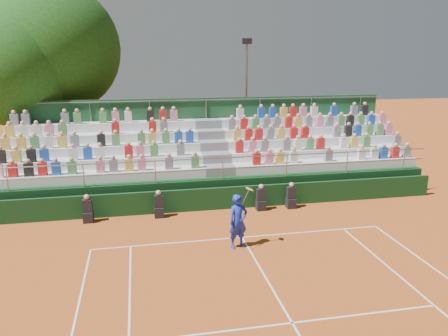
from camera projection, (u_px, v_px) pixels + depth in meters
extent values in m
plane|color=#B0511D|center=(242.00, 237.00, 16.41)|extent=(90.00, 90.00, 0.00)
cube|color=white|center=(242.00, 237.00, 16.41)|extent=(11.00, 0.06, 0.01)
cube|color=white|center=(267.00, 279.00, 13.37)|extent=(0.06, 6.40, 0.01)
cube|color=white|center=(292.00, 323.00, 11.20)|extent=(8.22, 0.06, 0.01)
cube|color=black|center=(225.00, 198.00, 19.32)|extent=(20.00, 0.15, 1.00)
cube|color=black|center=(88.00, 217.00, 17.86)|extent=(0.40, 0.40, 0.44)
cube|color=black|center=(87.00, 206.00, 17.74)|extent=(0.38, 0.25, 0.55)
sphere|color=tan|center=(87.00, 197.00, 17.64)|extent=(0.22, 0.22, 0.22)
cube|color=black|center=(159.00, 212.00, 18.40)|extent=(0.40, 0.40, 0.44)
cube|color=black|center=(159.00, 201.00, 18.28)|extent=(0.38, 0.25, 0.55)
sphere|color=tan|center=(158.00, 193.00, 18.19)|extent=(0.22, 0.22, 0.22)
cube|color=black|center=(261.00, 205.00, 19.24)|extent=(0.40, 0.40, 0.44)
cube|color=black|center=(261.00, 195.00, 19.12)|extent=(0.38, 0.25, 0.55)
sphere|color=tan|center=(261.00, 187.00, 19.02)|extent=(0.22, 0.22, 0.22)
cube|color=black|center=(291.00, 203.00, 19.51)|extent=(0.40, 0.40, 0.44)
cube|color=black|center=(291.00, 193.00, 19.38)|extent=(0.38, 0.25, 0.55)
sphere|color=tan|center=(292.00, 185.00, 19.29)|extent=(0.22, 0.22, 0.22)
cube|color=black|center=(213.00, 177.00, 22.23)|extent=(20.00, 5.20, 1.20)
cube|color=silver|center=(101.00, 176.00, 19.43)|extent=(9.30, 0.85, 0.42)
cube|color=silver|center=(326.00, 165.00, 21.44)|extent=(9.30, 0.85, 0.42)
cube|color=slate|center=(219.00, 170.00, 20.43)|extent=(1.40, 0.85, 0.42)
cube|color=silver|center=(102.00, 162.00, 20.12)|extent=(9.30, 0.85, 0.42)
cube|color=silver|center=(320.00, 152.00, 22.14)|extent=(9.30, 0.85, 0.42)
cube|color=slate|center=(216.00, 157.00, 21.13)|extent=(1.40, 0.85, 0.42)
cube|color=silver|center=(103.00, 150.00, 20.82)|extent=(9.30, 0.85, 0.42)
cube|color=silver|center=(314.00, 141.00, 22.84)|extent=(9.30, 0.85, 0.42)
cube|color=slate|center=(213.00, 145.00, 21.83)|extent=(1.40, 0.85, 0.42)
cube|color=silver|center=(103.00, 138.00, 21.52)|extent=(9.30, 0.85, 0.42)
cube|color=silver|center=(308.00, 130.00, 23.54)|extent=(9.30, 0.85, 0.42)
cube|color=slate|center=(210.00, 134.00, 22.53)|extent=(1.40, 0.85, 0.42)
cube|color=silver|center=(104.00, 127.00, 22.22)|extent=(9.30, 0.85, 0.42)
cube|color=silver|center=(302.00, 120.00, 24.24)|extent=(9.30, 0.85, 0.42)
cube|color=slate|center=(207.00, 123.00, 23.23)|extent=(1.40, 0.85, 0.42)
cube|color=#1B4727|center=(206.00, 138.00, 23.96)|extent=(20.00, 0.12, 4.40)
cylinder|color=gray|center=(223.00, 158.00, 19.40)|extent=(20.00, 0.05, 0.05)
cylinder|color=gray|center=(206.00, 100.00, 23.32)|extent=(20.00, 0.05, 0.05)
cube|color=red|center=(13.00, 170.00, 18.48)|extent=(0.36, 0.24, 0.56)
cube|color=black|center=(29.00, 170.00, 18.60)|extent=(0.36, 0.24, 0.56)
cube|color=red|center=(43.00, 169.00, 18.70)|extent=(0.36, 0.24, 0.56)
cube|color=#1E4CB2|center=(56.00, 168.00, 18.81)|extent=(0.36, 0.24, 0.56)
cube|color=#4C8C4C|center=(72.00, 168.00, 18.93)|extent=(0.36, 0.24, 0.56)
cube|color=pink|center=(100.00, 166.00, 19.16)|extent=(0.36, 0.24, 0.56)
cube|color=slate|center=(114.00, 166.00, 19.26)|extent=(0.36, 0.24, 0.56)
cube|color=gold|center=(129.00, 165.00, 19.39)|extent=(0.36, 0.24, 0.56)
cube|color=pink|center=(142.00, 164.00, 19.50)|extent=(0.36, 0.24, 0.56)
cube|color=slate|center=(169.00, 163.00, 19.73)|extent=(0.36, 0.24, 0.56)
cube|color=#4C8C4C|center=(195.00, 162.00, 19.95)|extent=(0.36, 0.24, 0.56)
cube|color=black|center=(1.00, 157.00, 19.06)|extent=(0.36, 0.24, 0.56)
cube|color=gold|center=(16.00, 156.00, 19.18)|extent=(0.36, 0.24, 0.56)
cube|color=black|center=(31.00, 156.00, 19.29)|extent=(0.36, 0.24, 0.56)
cube|color=#1E4CB2|center=(44.00, 155.00, 19.40)|extent=(0.36, 0.24, 0.56)
cube|color=silver|center=(73.00, 154.00, 19.63)|extent=(0.36, 0.24, 0.56)
cube|color=#1E4CB2|center=(88.00, 153.00, 19.75)|extent=(0.36, 0.24, 0.56)
cube|color=silver|center=(100.00, 153.00, 19.85)|extent=(0.36, 0.24, 0.56)
cube|color=red|center=(129.00, 152.00, 20.09)|extent=(0.36, 0.24, 0.56)
cube|color=pink|center=(140.00, 151.00, 20.19)|extent=(0.36, 0.24, 0.56)
cube|color=#4C8C4C|center=(154.00, 151.00, 20.31)|extent=(0.36, 0.24, 0.56)
cube|color=slate|center=(180.00, 149.00, 20.54)|extent=(0.36, 0.24, 0.56)
cube|color=gold|center=(5.00, 144.00, 19.76)|extent=(0.36, 0.24, 0.56)
cube|color=gold|center=(21.00, 143.00, 19.88)|extent=(0.36, 0.24, 0.56)
cube|color=#4C8C4C|center=(35.00, 143.00, 20.00)|extent=(0.36, 0.24, 0.56)
cube|color=silver|center=(49.00, 142.00, 20.11)|extent=(0.36, 0.24, 0.56)
cube|color=gold|center=(62.00, 142.00, 20.22)|extent=(0.36, 0.24, 0.56)
cube|color=slate|center=(75.00, 141.00, 20.33)|extent=(0.36, 0.24, 0.56)
cube|color=black|center=(101.00, 140.00, 20.55)|extent=(0.36, 0.24, 0.56)
cube|color=#4C8C4C|center=(116.00, 140.00, 20.68)|extent=(0.36, 0.24, 0.56)
cube|color=#4C8C4C|center=(142.00, 139.00, 20.90)|extent=(0.36, 0.24, 0.56)
cube|color=gold|center=(152.00, 138.00, 21.00)|extent=(0.36, 0.24, 0.56)
cube|color=#4C8C4C|center=(166.00, 138.00, 21.12)|extent=(0.36, 0.24, 0.56)
cube|color=#1E4CB2|center=(179.00, 137.00, 21.24)|extent=(0.36, 0.24, 0.56)
cube|color=#1E4CB2|center=(190.00, 137.00, 21.34)|extent=(0.36, 0.24, 0.56)
cube|color=gold|center=(10.00, 131.00, 20.46)|extent=(0.36, 0.24, 0.56)
cube|color=silver|center=(23.00, 131.00, 20.57)|extent=(0.36, 0.24, 0.56)
cube|color=silver|center=(37.00, 131.00, 20.69)|extent=(0.36, 0.24, 0.56)
cube|color=pink|center=(49.00, 130.00, 20.79)|extent=(0.36, 0.24, 0.56)
cube|color=#4C8C4C|center=(63.00, 130.00, 20.91)|extent=(0.36, 0.24, 0.56)
cube|color=red|center=(116.00, 128.00, 21.37)|extent=(0.36, 0.24, 0.56)
cube|color=red|center=(153.00, 127.00, 21.71)|extent=(0.36, 0.24, 0.56)
cube|color=slate|center=(164.00, 126.00, 21.82)|extent=(0.36, 0.24, 0.56)
cube|color=slate|center=(14.00, 120.00, 21.17)|extent=(0.36, 0.24, 0.56)
cube|color=slate|center=(26.00, 119.00, 21.27)|extent=(0.36, 0.24, 0.56)
cube|color=slate|center=(65.00, 118.00, 21.61)|extent=(0.36, 0.24, 0.56)
cube|color=#4C8C4C|center=(77.00, 118.00, 21.72)|extent=(0.36, 0.24, 0.56)
cube|color=#4C8C4C|center=(103.00, 117.00, 21.95)|extent=(0.36, 0.24, 0.56)
cube|color=pink|center=(116.00, 117.00, 22.07)|extent=(0.36, 0.24, 0.56)
cube|color=silver|center=(128.00, 117.00, 22.19)|extent=(0.36, 0.24, 0.56)
cube|color=black|center=(150.00, 116.00, 22.40)|extent=(0.36, 0.24, 0.56)
cube|color=red|center=(163.00, 116.00, 22.52)|extent=(0.36, 0.24, 0.56)
cube|color=pink|center=(174.00, 116.00, 22.63)|extent=(0.36, 0.24, 0.56)
cube|color=red|center=(256.00, 159.00, 20.50)|extent=(0.36, 0.24, 0.56)
cube|color=pink|center=(269.00, 158.00, 20.62)|extent=(0.36, 0.24, 0.56)
cube|color=gold|center=(280.00, 158.00, 20.72)|extent=(0.36, 0.24, 0.56)
cube|color=silver|center=(293.00, 157.00, 20.84)|extent=(0.36, 0.24, 0.56)
cube|color=slate|center=(328.00, 156.00, 21.18)|extent=(0.36, 0.24, 0.56)
cube|color=silver|center=(361.00, 154.00, 21.51)|extent=(0.36, 0.24, 0.56)
cube|color=silver|center=(374.00, 153.00, 21.64)|extent=(0.36, 0.24, 0.56)
cube|color=#1E4CB2|center=(383.00, 153.00, 21.73)|extent=(0.36, 0.24, 0.56)
cube|color=red|center=(395.00, 152.00, 21.85)|extent=(0.36, 0.24, 0.56)
cube|color=slate|center=(406.00, 152.00, 21.97)|extent=(0.36, 0.24, 0.56)
cube|color=red|center=(239.00, 147.00, 21.08)|extent=(0.36, 0.24, 0.56)
cube|color=pink|center=(252.00, 146.00, 21.20)|extent=(0.36, 0.24, 0.56)
cube|color=slate|center=(265.00, 146.00, 21.32)|extent=(0.36, 0.24, 0.56)
cube|color=slate|center=(286.00, 145.00, 21.53)|extent=(0.36, 0.24, 0.56)
cube|color=silver|center=(298.00, 145.00, 21.64)|extent=(0.36, 0.24, 0.56)
cube|color=#4C8C4C|center=(310.00, 144.00, 21.76)|extent=(0.36, 0.24, 0.56)
cube|color=red|center=(321.00, 144.00, 21.87)|extent=(0.36, 0.24, 0.56)
cube|color=silver|center=(343.00, 143.00, 22.10)|extent=(0.36, 0.24, 0.56)
cube|color=gold|center=(354.00, 142.00, 22.21)|extent=(0.36, 0.24, 0.56)
cube|color=#4C8C4C|center=(366.00, 142.00, 22.34)|extent=(0.36, 0.24, 0.56)
cube|color=slate|center=(397.00, 140.00, 22.66)|extent=(0.36, 0.24, 0.56)
cube|color=gold|center=(237.00, 135.00, 21.79)|extent=(0.36, 0.24, 0.56)
cube|color=red|center=(249.00, 135.00, 21.90)|extent=(0.36, 0.24, 0.56)
cube|color=red|center=(259.00, 134.00, 22.00)|extent=(0.36, 0.24, 0.56)
cube|color=slate|center=(270.00, 134.00, 22.12)|extent=(0.36, 0.24, 0.56)
cube|color=gold|center=(281.00, 134.00, 22.23)|extent=(0.36, 0.24, 0.56)
cube|color=red|center=(294.00, 133.00, 22.35)|extent=(0.36, 0.24, 0.56)
cube|color=red|center=(305.00, 133.00, 22.47)|extent=(0.36, 0.24, 0.56)
cube|color=slate|center=(337.00, 132.00, 22.80)|extent=(0.36, 0.24, 0.56)
cube|color=black|center=(348.00, 131.00, 22.92)|extent=(0.36, 0.24, 0.56)
cube|color=#1E4CB2|center=(357.00, 131.00, 23.02)|extent=(0.36, 0.24, 0.56)
cube|color=#4C8C4C|center=(369.00, 130.00, 23.15)|extent=(0.36, 0.24, 0.56)
cube|color=#4C8C4C|center=(379.00, 130.00, 23.26)|extent=(0.36, 0.24, 0.56)
cube|color=pink|center=(388.00, 130.00, 23.36)|extent=(0.36, 0.24, 0.56)
cube|color=slate|center=(232.00, 124.00, 22.47)|extent=(0.36, 0.24, 0.56)
cube|color=red|center=(244.00, 124.00, 22.60)|extent=(0.36, 0.24, 0.56)
cube|color=#4C8C4C|center=(255.00, 124.00, 22.71)|extent=(0.36, 0.24, 0.56)
cube|color=slate|center=(266.00, 123.00, 22.82)|extent=(0.36, 0.24, 0.56)
cube|color=slate|center=(277.00, 123.00, 22.93)|extent=(0.36, 0.24, 0.56)
cube|color=red|center=(289.00, 123.00, 23.05)|extent=(0.36, 0.24, 0.56)
cube|color=gold|center=(298.00, 122.00, 23.15)|extent=(0.36, 0.24, 0.56)
cube|color=slate|center=(308.00, 122.00, 23.26)|extent=(0.36, 0.24, 0.56)
cube|color=pink|center=(320.00, 122.00, 23.38)|extent=(0.36, 0.24, 0.56)
cube|color=slate|center=(330.00, 121.00, 23.49)|extent=(0.36, 0.24, 0.56)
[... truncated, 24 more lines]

